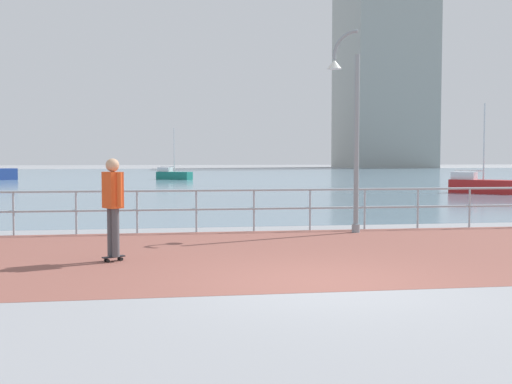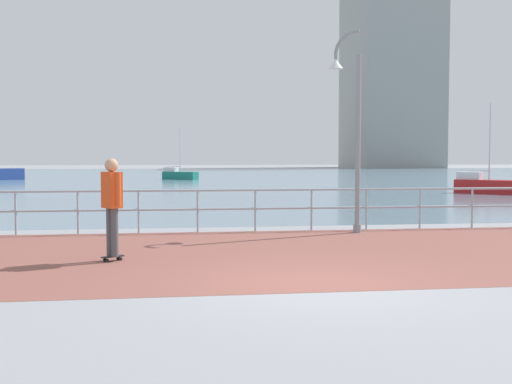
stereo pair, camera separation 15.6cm
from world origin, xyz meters
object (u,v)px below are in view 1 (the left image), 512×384
at_px(skateboarder, 113,199).
at_px(sailboat_ivory, 173,175).
at_px(lamppost, 349,121).
at_px(sailboat_navy, 481,185).

xyz_separation_m(skateboarder, sailboat_ivory, (1.66, 40.95, -0.67)).
bearing_deg(lamppost, sailboat_ivory, 95.49).
distance_m(skateboarder, sailboat_ivory, 40.99).
relative_size(lamppost, sailboat_navy, 1.07).
bearing_deg(sailboat_ivory, sailboat_navy, -56.43).
xyz_separation_m(lamppost, sailboat_ivory, (-3.60, 37.46, -2.26)).
bearing_deg(sailboat_ivory, skateboarder, -92.33).
bearing_deg(lamppost, sailboat_navy, 52.42).
height_order(lamppost, sailboat_ivory, lamppost).
distance_m(sailboat_navy, sailboat_ivory, 27.15).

